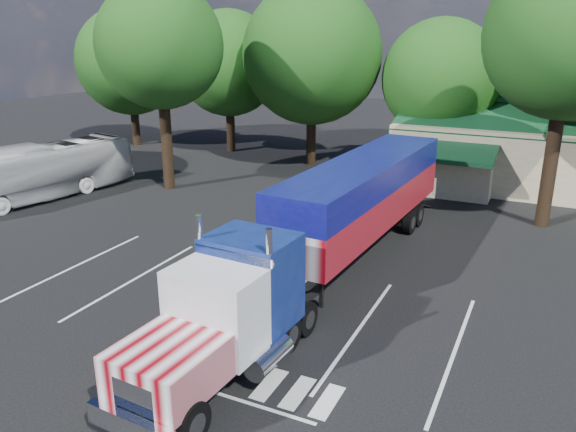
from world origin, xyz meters
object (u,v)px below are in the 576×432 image
at_px(semi_truck, 337,217).
at_px(bicycle, 343,212).
at_px(woman, 302,233).
at_px(silver_sedan, 472,178).
at_px(tour_bus, 39,172).

relative_size(semi_truck, bicycle, 13.36).
bearing_deg(woman, silver_sedan, -15.62).
bearing_deg(bicycle, woman, -114.70).
distance_m(bicycle, tour_bus, 18.32).
xyz_separation_m(semi_truck, bicycle, (-2.26, 6.93, -2.14)).
height_order(woman, tour_bus, tour_bus).
height_order(woman, silver_sedan, woman).
bearing_deg(woman, semi_truck, -123.86).
bearing_deg(silver_sedan, tour_bus, 134.98).
distance_m(semi_truck, silver_sedan, 16.45).
xyz_separation_m(semi_truck, woman, (-2.46, 2.05, -1.78)).
distance_m(bicycle, silver_sedan, 10.58).
bearing_deg(tour_bus, bicycle, 24.16).
relative_size(semi_truck, silver_sedan, 4.66).
distance_m(tour_bus, silver_sedan, 26.71).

